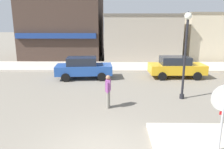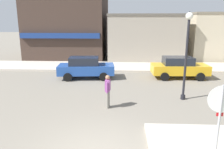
# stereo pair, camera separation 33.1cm
# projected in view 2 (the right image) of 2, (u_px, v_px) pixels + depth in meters

# --- Properties ---
(kerb_far) EXTENTS (80.00, 4.00, 0.15)m
(kerb_far) POSITION_uv_depth(u_px,v_px,m) (114.00, 66.00, 19.86)
(kerb_far) COLOR beige
(kerb_far) RESTS_ON ground
(stop_sign) EXTENTS (0.82, 0.07, 2.30)m
(stop_sign) POSITION_uv_depth(u_px,v_px,m) (220.00, 111.00, 6.37)
(stop_sign) COLOR #9E9EA3
(stop_sign) RESTS_ON ground
(lamp_post) EXTENTS (0.36, 0.36, 4.54)m
(lamp_post) POSITION_uv_depth(u_px,v_px,m) (187.00, 44.00, 10.97)
(lamp_post) COLOR black
(lamp_post) RESTS_ON ground
(parked_car_nearest) EXTENTS (4.15, 2.17, 1.56)m
(parked_car_nearest) POSITION_uv_depth(u_px,v_px,m) (86.00, 67.00, 15.84)
(parked_car_nearest) COLOR #234C9E
(parked_car_nearest) RESTS_ON ground
(parked_car_second) EXTENTS (4.05, 1.97, 1.56)m
(parked_car_second) POSITION_uv_depth(u_px,v_px,m) (179.00, 67.00, 15.90)
(parked_car_second) COLOR gold
(parked_car_second) RESTS_ON ground
(pedestrian_crossing_near) EXTENTS (0.26, 0.56, 1.61)m
(pedestrian_crossing_near) POSITION_uv_depth(u_px,v_px,m) (108.00, 90.00, 10.35)
(pedestrian_crossing_near) COLOR gray
(pedestrian_crossing_near) RESTS_ON ground
(building_corner_shop) EXTENTS (8.50, 9.47, 8.51)m
(building_corner_shop) POSITION_uv_depth(u_px,v_px,m) (70.00, 20.00, 25.42)
(building_corner_shop) COLOR #3D2D26
(building_corner_shop) RESTS_ON ground
(building_storefront_left_near) EXTENTS (7.76, 6.42, 4.78)m
(building_storefront_left_near) POSITION_uv_depth(u_px,v_px,m) (144.00, 37.00, 23.85)
(building_storefront_left_near) COLOR #9E9384
(building_storefront_left_near) RESTS_ON ground
(building_storefront_left_mid) EXTENTS (5.16, 5.43, 4.96)m
(building_storefront_left_mid) POSITION_uv_depth(u_px,v_px,m) (211.00, 36.00, 23.88)
(building_storefront_left_mid) COLOR beige
(building_storefront_left_mid) RESTS_ON ground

